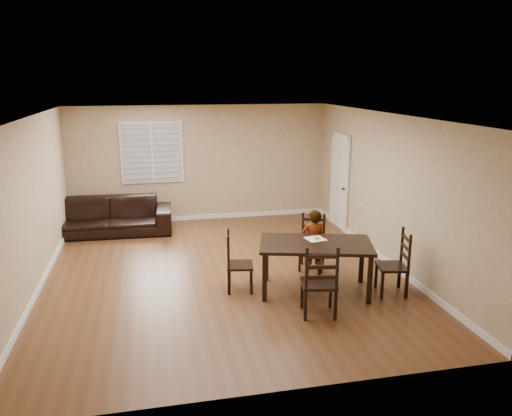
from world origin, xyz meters
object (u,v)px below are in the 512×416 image
Objects in this scene: chair_left at (233,264)px; chair_right at (400,265)px; sofa at (109,216)px; chair_near at (313,243)px; donut at (317,238)px; dining_table at (316,248)px; chair_far at (320,286)px; child at (313,243)px.

chair_left is 0.94× the size of chair_right.
chair_near is at bearing -34.81° from sofa.
chair_near is 10.12× the size of donut.
dining_table is at bearing -46.23° from sofa.
chair_far reaches higher than dining_table.
chair_right is at bearing 149.04° from child.
dining_table is at bearing -111.52° from donut.
chair_near is 1.01× the size of chair_left.
dining_table is 1.63× the size of child.
chair_near reaches higher than chair_left.
dining_table is at bearing -82.10° from chair_near.
donut is 5.06m from sofa.
chair_near is at bearing -97.94° from child.
chair_left reaches higher than donut.
sofa is at bearing 166.82° from chair_near.
chair_far is 1.05× the size of chair_right.
chair_right is at bearing -149.55° from chair_far.
chair_far reaches higher than chair_near.
child reaches higher than chair_far.
donut reaches higher than dining_table.
sofa is at bearing 146.55° from dining_table.
chair_near is (0.30, 1.05, -0.28)m from dining_table.
chair_left is at bearing -39.57° from chair_far.
chair_left is 1.46m from child.
chair_near is 0.90× the size of chair_far.
chair_near reaches higher than dining_table.
chair_left reaches higher than dining_table.
chair_far reaches higher than donut.
chair_left is 1.40m from donut.
chair_right is (2.53, -0.67, 0.03)m from chair_left.
child reaches higher than chair_near.
chair_near is at bearing -133.15° from chair_right.
sofa is at bearing 40.89° from chair_left.
chair_far is 11.21× the size of donut.
chair_near is 0.37× the size of sofa.
sofa is (-3.56, 3.25, -0.20)m from child.
chair_right is at bearing -95.07° from chair_left.
sofa is (-3.69, 2.80, -0.05)m from chair_near.
donut is (-1.20, 0.52, 0.37)m from chair_right.
chair_near reaches higher than donut.
dining_table is 1.87× the size of chair_right.
sofa is at bearing 133.35° from donut.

